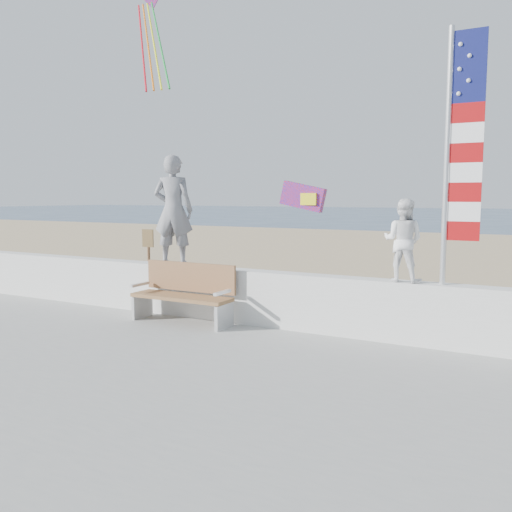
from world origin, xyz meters
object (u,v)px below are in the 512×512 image
object	(u,v)px
child	(403,240)
bench	(184,292)
adult	(173,210)
flag	(457,146)

from	to	relation	value
child	bench	world-z (taller)	child
adult	bench	size ratio (longest dim) A/B	1.09
child	flag	world-z (taller)	flag
child	flag	xyz separation A→B (m)	(0.69, -0.00, 1.31)
adult	bench	distance (m)	1.55
flag	adult	bearing A→B (deg)	180.00
child	adult	bearing A→B (deg)	3.78
child	flag	size ratio (longest dim) A/B	0.34
adult	bench	xyz separation A→B (m)	(0.55, -0.45, -1.37)
adult	bench	bearing A→B (deg)	123.07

